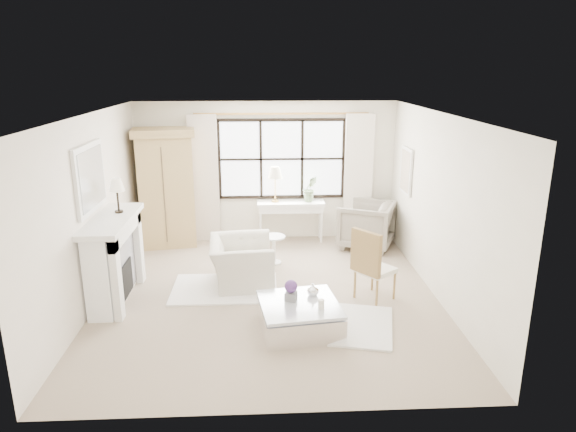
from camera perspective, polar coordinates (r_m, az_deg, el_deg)
The scene contains 32 objects.
floor at distance 7.85m, azimuth -2.12°, elevation -8.80°, with size 5.50×5.50×0.00m, color tan.
ceiling at distance 7.14m, azimuth -2.35°, elevation 11.23°, with size 5.50×5.50×0.00m, color white.
wall_back at distance 10.06m, azimuth -2.43°, elevation 4.95°, with size 5.00×5.00×0.00m, color white.
wall_front at distance 4.79m, azimuth -1.79°, elevation -8.16°, with size 5.00×5.00×0.00m, color silver.
wall_left at distance 7.77m, azimuth -20.99°, elevation 0.43°, with size 5.50×5.50×0.00m, color white.
wall_right at distance 7.82m, azimuth 16.43°, elevation 0.95°, with size 5.50×5.50×0.00m, color silver.
window_pane at distance 10.00m, azimuth -0.72°, elevation 6.36°, with size 2.40×0.02×1.50m, color white.
window_frame at distance 9.99m, azimuth -0.72°, elevation 6.35°, with size 2.50×0.04×1.50m, color black, non-canonical shape.
curtain_rod at distance 9.82m, azimuth -0.72°, elevation 11.30°, with size 0.04×0.04×3.30m, color #B07D3D.
curtain_left at distance 10.04m, azimuth -9.30°, elevation 4.07°, with size 0.55×0.10×2.47m, color beige.
curtain_right at distance 10.16m, azimuth 7.82°, elevation 4.27°, with size 0.55×0.10×2.47m, color white.
fireplace at distance 7.91m, azimuth -18.92°, elevation -4.44°, with size 0.58×1.66×1.26m.
mirror_frame at distance 7.65m, azimuth -21.15°, elevation 3.97°, with size 0.05×1.15×0.95m, color white.
mirror_glass at distance 7.64m, azimuth -20.94°, elevation 3.97°, with size 0.02×1.00×0.80m, color silver.
art_frame at distance 9.34m, azimuth 13.01°, elevation 4.91°, with size 0.04×0.62×0.82m, color white.
art_canvas at distance 9.33m, azimuth 12.89°, elevation 4.91°, with size 0.01×0.52×0.72m, color beige.
mantel_lamp at distance 7.85m, azimuth -18.51°, elevation 3.14°, with size 0.22×0.22×0.51m.
armoire at distance 9.93m, azimuth -13.33°, elevation 3.13°, with size 1.21×0.86×2.24m.
console_table at distance 10.08m, azimuth 0.30°, elevation -0.58°, with size 1.30×0.45×0.80m.
console_lamp at distance 9.83m, azimuth -1.45°, elevation 4.74°, with size 0.28×0.28×0.69m.
orchid_plant at distance 9.92m, azimuth 2.49°, elevation 3.03°, with size 0.28×0.22×0.50m, color #617D53.
side_table at distance 8.94m, azimuth -1.58°, elevation -3.31°, with size 0.40×0.40×0.51m.
rug_left at distance 8.10m, azimuth -7.04°, elevation -7.99°, with size 1.61×1.14×0.03m, color white.
rug_right at distance 7.07m, azimuth 4.95°, elevation -11.76°, with size 1.58×1.19×0.03m, color white.
club_armchair at distance 8.15m, azimuth -5.19°, elevation -5.14°, with size 1.11×0.97×0.72m, color beige.
wingback_chair at distance 9.83m, azimuth 8.66°, elevation -0.97°, with size 0.94×0.97×0.88m, color gray.
french_chair at distance 7.72m, azimuth 9.50°, elevation -6.96°, with size 0.68×0.68×1.08m.
coffee_table at distance 6.84m, azimuth 1.26°, elevation -11.11°, with size 1.13×1.13×0.38m.
planter_box at distance 6.80m, azimuth 0.33°, elevation -8.89°, with size 0.15×0.15×0.11m, color slate.
planter_flowers at distance 6.75m, azimuth 0.33°, elevation -7.81°, with size 0.17×0.17×0.17m, color #4F2B6C.
pillar_candle at distance 6.60m, azimuth 3.71°, elevation -9.73°, with size 0.08×0.08×0.12m, color white.
coffee_vase at distance 6.93m, azimuth 2.78°, elevation -8.16°, with size 0.16×0.16×0.16m, color silver.
Camera 1 is at (-0.07, -7.11, 3.34)m, focal length 32.00 mm.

